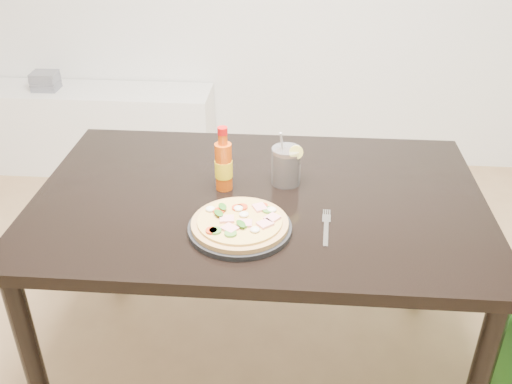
# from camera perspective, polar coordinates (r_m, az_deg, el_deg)

# --- Properties ---
(dining_table) EXTENTS (1.40, 0.90, 0.75)m
(dining_table) POSITION_cam_1_polar(r_m,az_deg,el_deg) (1.83, 0.29, -2.52)
(dining_table) COLOR black
(dining_table) RESTS_ON ground
(plate) EXTENTS (0.29, 0.29, 0.02)m
(plate) POSITION_cam_1_polar(r_m,az_deg,el_deg) (1.61, -1.62, -3.65)
(plate) COLOR black
(plate) RESTS_ON dining_table
(pizza) EXTENTS (0.27, 0.27, 0.03)m
(pizza) POSITION_cam_1_polar(r_m,az_deg,el_deg) (1.60, -1.60, -3.05)
(pizza) COLOR tan
(pizza) RESTS_ON plate
(hot_sauce_bottle) EXTENTS (0.06, 0.06, 0.21)m
(hot_sauce_bottle) POSITION_cam_1_polar(r_m,az_deg,el_deg) (1.78, -3.26, 2.72)
(hot_sauce_bottle) COLOR #CD4B0C
(hot_sauce_bottle) RESTS_ON dining_table
(cola_cup) EXTENTS (0.10, 0.09, 0.18)m
(cola_cup) POSITION_cam_1_polar(r_m,az_deg,el_deg) (1.82, 3.02, 2.56)
(cola_cup) COLOR black
(cola_cup) RESTS_ON dining_table
(fork) EXTENTS (0.03, 0.19, 0.00)m
(fork) POSITION_cam_1_polar(r_m,az_deg,el_deg) (1.64, 7.03, -3.42)
(fork) COLOR silver
(fork) RESTS_ON dining_table
(media_console) EXTENTS (1.40, 0.34, 0.50)m
(media_console) POSITION_cam_1_polar(r_m,az_deg,el_deg) (3.59, -15.69, 6.08)
(media_console) COLOR white
(media_console) RESTS_ON ground
(cd_stack) EXTENTS (0.14, 0.12, 0.10)m
(cd_stack) POSITION_cam_1_polar(r_m,az_deg,el_deg) (3.56, -20.33, 10.37)
(cd_stack) COLOR slate
(cd_stack) RESTS_ON media_console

